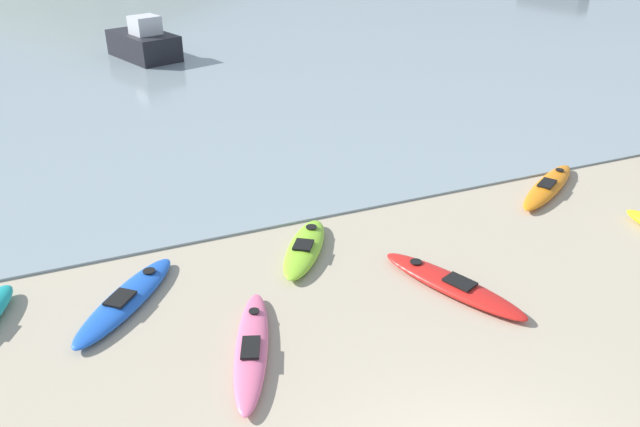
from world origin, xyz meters
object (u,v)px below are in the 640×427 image
at_px(kayak_on_sand_2, 548,186).
at_px(kayak_on_sand_5, 252,348).
at_px(kayak_on_sand_0, 452,284).
at_px(kayak_on_sand_6, 126,300).
at_px(moored_boat_2, 144,43).
at_px(kayak_on_sand_3, 305,248).

relative_size(kayak_on_sand_2, kayak_on_sand_5, 1.01).
relative_size(kayak_on_sand_0, kayak_on_sand_6, 1.17).
xyz_separation_m(kayak_on_sand_6, moored_boat_2, (3.58, 20.54, 0.64)).
bearing_deg(kayak_on_sand_6, kayak_on_sand_5, -51.77).
bearing_deg(kayak_on_sand_6, kayak_on_sand_0, -18.10).
distance_m(kayak_on_sand_3, kayak_on_sand_5, 3.54).
relative_size(kayak_on_sand_2, kayak_on_sand_3, 1.27).
xyz_separation_m(kayak_on_sand_3, moored_boat_2, (-0.42, 20.07, 0.63)).
relative_size(kayak_on_sand_0, moored_boat_2, 0.79).
height_order(kayak_on_sand_2, kayak_on_sand_5, kayak_on_sand_2).
bearing_deg(kayak_on_sand_0, moored_boat_2, 96.79).
relative_size(kayak_on_sand_2, moored_boat_2, 0.77).
bearing_deg(kayak_on_sand_2, kayak_on_sand_5, -160.63).
bearing_deg(kayak_on_sand_2, kayak_on_sand_0, -149.31).
distance_m(kayak_on_sand_0, kayak_on_sand_5, 4.41).
xyz_separation_m(kayak_on_sand_0, kayak_on_sand_2, (5.09, 3.02, 0.01)).
height_order(kayak_on_sand_0, moored_boat_2, moored_boat_2).
height_order(kayak_on_sand_0, kayak_on_sand_6, same).
relative_size(kayak_on_sand_3, kayak_on_sand_5, 0.80).
xyz_separation_m(kayak_on_sand_2, moored_boat_2, (-7.78, 19.57, 0.63)).
xyz_separation_m(kayak_on_sand_0, kayak_on_sand_6, (-6.27, 2.05, -0.00)).
relative_size(kayak_on_sand_5, moored_boat_2, 0.76).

